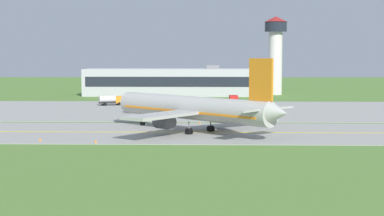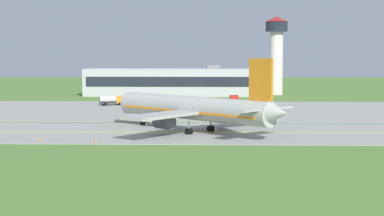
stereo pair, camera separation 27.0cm
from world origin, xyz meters
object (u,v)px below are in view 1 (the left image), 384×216
at_px(airplane_lead, 194,108).
at_px(service_truck_fuel, 138,106).
at_px(service_truck_baggage, 111,100).
at_px(control_tower, 276,47).
at_px(service_truck_catering, 233,99).

bearing_deg(airplane_lead, service_truck_fuel, 111.29).
xyz_separation_m(service_truck_baggage, control_tower, (47.28, 44.66, 13.95)).
height_order(service_truck_catering, control_tower, control_tower).
xyz_separation_m(airplane_lead, service_truck_catering, (8.99, 56.72, -2.60)).
bearing_deg(control_tower, service_truck_baggage, -136.63).
distance_m(airplane_lead, service_truck_fuel, 37.39).
xyz_separation_m(service_truck_baggage, service_truck_fuel, (9.37, -19.43, 0.00)).
xyz_separation_m(service_truck_fuel, service_truck_catering, (22.53, 21.96, -0.00)).
xyz_separation_m(airplane_lead, control_tower, (24.37, 98.84, 11.35)).
bearing_deg(service_truck_fuel, service_truck_catering, 44.27).
height_order(service_truck_fuel, service_truck_catering, service_truck_fuel).
distance_m(airplane_lead, service_truck_baggage, 58.88).
relative_size(service_truck_fuel, control_tower, 0.24).
distance_m(service_truck_fuel, control_tower, 75.76).
bearing_deg(airplane_lead, service_truck_catering, 81.00).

